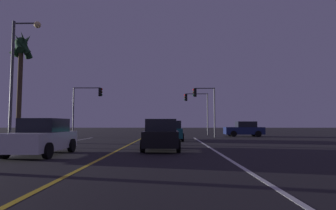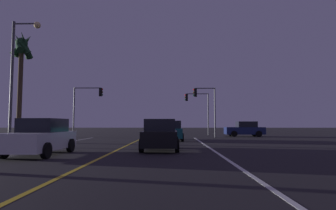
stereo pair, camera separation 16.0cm
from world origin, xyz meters
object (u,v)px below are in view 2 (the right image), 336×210
object	(u,v)px
traffic_light_near_right	(205,101)
traffic_light_near_left	(88,100)
car_ahead_far	(171,131)
street_lamp_left_mid	(18,67)
car_lead_same_lane	(160,135)
car_oncoming	(41,137)
traffic_light_far_right	(197,104)
palm_tree_left_mid	(21,55)
car_crossing_side	(245,129)

from	to	relation	value
traffic_light_near_right	traffic_light_near_left	world-z (taller)	traffic_light_near_left
car_ahead_far	street_lamp_left_mid	xyz separation A→B (m)	(-9.95, -6.34, 4.33)
car_ahead_far	car_lead_same_lane	world-z (taller)	same
car_ahead_far	street_lamp_left_mid	distance (m)	12.57
car_oncoming	street_lamp_left_mid	world-z (taller)	street_lamp_left_mid
traffic_light_far_right	palm_tree_left_mid	size ratio (longest dim) A/B	0.60
car_lead_same_lane	palm_tree_left_mid	size ratio (longest dim) A/B	0.49
car_crossing_side	palm_tree_left_mid	bearing A→B (deg)	25.45
car_oncoming	street_lamp_left_mid	bearing A→B (deg)	-139.67
car_lead_same_lane	traffic_light_near_left	bearing A→B (deg)	31.52
car_oncoming	traffic_light_far_right	size ratio (longest dim) A/B	0.81
car_lead_same_lane	traffic_light_near_left	world-z (taller)	traffic_light_near_left
car_ahead_far	car_lead_same_lane	xyz separation A→B (m)	(-0.56, -8.54, 0.00)
traffic_light_near_left	street_lamp_left_mid	size ratio (longest dim) A/B	0.65
car_ahead_far	street_lamp_left_mid	bearing A→B (deg)	122.50
car_oncoming	traffic_light_far_right	bearing A→B (deg)	157.00
car_oncoming	traffic_light_near_left	distance (m)	16.69
car_ahead_far	car_crossing_side	distance (m)	11.02
car_crossing_side	traffic_light_near_left	size ratio (longest dim) A/B	0.81
traffic_light_near_right	street_lamp_left_mid	size ratio (longest dim) A/B	0.64
palm_tree_left_mid	car_ahead_far	bearing A→B (deg)	11.06
street_lamp_left_mid	traffic_light_near_right	bearing A→B (deg)	40.55
palm_tree_left_mid	traffic_light_far_right	bearing A→B (deg)	40.58
traffic_light_near_left	car_lead_same_lane	bearing A→B (deg)	-58.48
car_ahead_far	traffic_light_near_right	size ratio (longest dim) A/B	0.82
car_lead_same_lane	palm_tree_left_mid	xyz separation A→B (m)	(-11.49, 6.19, 6.18)
car_ahead_far	traffic_light_near_left	distance (m)	10.81
traffic_light_far_right	palm_tree_left_mid	world-z (taller)	palm_tree_left_mid
car_crossing_side	street_lamp_left_mid	world-z (taller)	street_lamp_left_mid
car_ahead_far	traffic_light_near_right	distance (m)	6.94
traffic_light_far_right	street_lamp_left_mid	world-z (taller)	street_lamp_left_mid
traffic_light_near_left	traffic_light_far_right	distance (m)	13.31
traffic_light_near_right	palm_tree_left_mid	size ratio (longest dim) A/B	0.60
car_crossing_side	traffic_light_near_right	size ratio (longest dim) A/B	0.82
car_crossing_side	palm_tree_left_mid	distance (m)	23.32
car_crossing_side	palm_tree_left_mid	size ratio (longest dim) A/B	0.49
car_ahead_far	traffic_light_near_right	xyz separation A→B (m)	(3.49, 5.16, 3.06)
traffic_light_near_left	car_ahead_far	bearing A→B (deg)	-29.92
car_ahead_far	palm_tree_left_mid	bearing A→B (deg)	101.06
car_oncoming	car_lead_same_lane	bearing A→B (deg)	113.85
car_oncoming	traffic_light_near_right	world-z (taller)	traffic_light_near_right
car_crossing_side	car_ahead_far	bearing A→B (deg)	41.52
car_crossing_side	street_lamp_left_mid	bearing A→B (deg)	36.85
car_oncoming	palm_tree_left_mid	bearing A→B (deg)	-145.03
traffic_light_far_right	street_lamp_left_mid	bearing A→B (deg)	52.38
car_oncoming	street_lamp_left_mid	distance (m)	7.45
traffic_light_far_right	car_lead_same_lane	bearing A→B (deg)	79.07
traffic_light_near_right	palm_tree_left_mid	world-z (taller)	palm_tree_left_mid
palm_tree_left_mid	car_crossing_side	bearing A→B (deg)	25.45
car_ahead_far	car_oncoming	size ratio (longest dim) A/B	1.00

